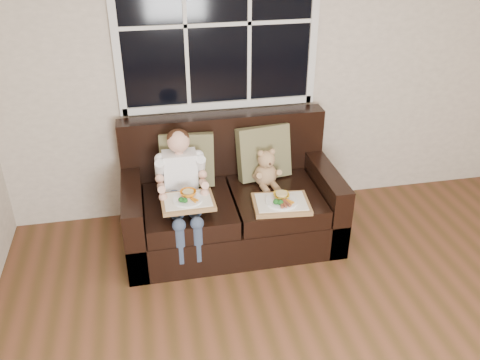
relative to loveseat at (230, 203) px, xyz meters
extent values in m
cube|color=beige|center=(0.44, 0.48, 1.04)|extent=(4.50, 0.02, 2.70)
cube|color=black|center=(0.00, 0.47, 1.34)|extent=(1.50, 0.02, 1.25)
cube|color=silver|center=(0.00, 0.45, 0.69)|extent=(1.58, 0.04, 0.06)
cube|color=silver|center=(-0.78, 0.45, 1.34)|extent=(0.06, 0.04, 1.37)
cube|color=silver|center=(0.78, 0.45, 1.34)|extent=(0.06, 0.04, 1.37)
cube|color=silver|center=(0.00, 0.45, 1.34)|extent=(1.50, 0.03, 0.03)
cube|color=black|center=(0.00, -0.07, -0.16)|extent=(1.70, 0.90, 0.30)
cube|color=black|center=(-0.78, -0.07, -0.01)|extent=(0.15, 0.90, 0.60)
cube|color=black|center=(0.78, -0.07, -0.01)|extent=(0.15, 0.90, 0.60)
cube|color=black|center=(0.00, 0.31, 0.32)|extent=(1.70, 0.18, 0.66)
cube|color=black|center=(-0.35, -0.15, 0.07)|extent=(0.68, 0.72, 0.15)
cube|color=black|center=(0.35, -0.15, 0.07)|extent=(0.68, 0.72, 0.15)
cube|color=#6A6441|center=(-0.32, 0.15, 0.36)|extent=(0.45, 0.25, 0.44)
cube|color=#6A6441|center=(0.31, 0.15, 0.36)|extent=(0.47, 0.27, 0.45)
cube|color=white|center=(-0.39, -0.02, 0.33)|extent=(0.26, 0.16, 0.36)
sphere|color=#E1A589|center=(-0.39, -0.03, 0.61)|extent=(0.17, 0.17, 0.17)
ellipsoid|color=#351D10|center=(-0.39, -0.01, 0.63)|extent=(0.17, 0.17, 0.12)
cylinder|color=#313E56|center=(-0.46, -0.22, 0.19)|extent=(0.10, 0.32, 0.10)
cylinder|color=#313E56|center=(-0.33, -0.22, 0.19)|extent=(0.10, 0.32, 0.10)
cylinder|color=#313E56|center=(-0.46, -0.48, -0.01)|extent=(0.09, 0.09, 0.30)
cylinder|color=#313E56|center=(-0.33, -0.48, -0.01)|extent=(0.09, 0.09, 0.30)
cylinder|color=#E1A589|center=(-0.54, -0.14, 0.37)|extent=(0.07, 0.32, 0.25)
cylinder|color=#E1A589|center=(-0.24, -0.14, 0.37)|extent=(0.07, 0.32, 0.25)
ellipsoid|color=tan|center=(0.30, 0.01, 0.23)|extent=(0.21, 0.18, 0.20)
sphere|color=tan|center=(0.30, 0.00, 0.37)|extent=(0.16, 0.16, 0.14)
sphere|color=tan|center=(0.25, 0.00, 0.43)|extent=(0.05, 0.05, 0.05)
sphere|color=tan|center=(0.35, 0.00, 0.43)|extent=(0.05, 0.05, 0.05)
sphere|color=tan|center=(0.30, -0.06, 0.36)|extent=(0.05, 0.05, 0.05)
sphere|color=#301E15|center=(0.30, -0.08, 0.37)|extent=(0.02, 0.02, 0.02)
cylinder|color=tan|center=(0.25, -0.10, 0.17)|extent=(0.07, 0.11, 0.05)
cylinder|color=tan|center=(0.34, -0.10, 0.17)|extent=(0.07, 0.11, 0.05)
cube|color=#987345|center=(-0.37, -0.32, 0.25)|extent=(0.39, 0.30, 0.03)
cube|color=white|center=(-0.37, -0.32, 0.27)|extent=(0.34, 0.25, 0.01)
cylinder|color=white|center=(-0.37, -0.33, 0.28)|extent=(0.22, 0.22, 0.01)
imported|color=orange|center=(-0.36, -0.29, 0.31)|extent=(0.12, 0.12, 0.04)
cylinder|color=#F2C984|center=(-0.36, -0.29, 0.31)|extent=(0.08, 0.08, 0.02)
ellipsoid|color=#1C591D|center=(-0.42, -0.37, 0.31)|extent=(0.04, 0.04, 0.04)
ellipsoid|color=#1C591D|center=(-0.39, -0.38, 0.31)|extent=(0.04, 0.04, 0.04)
cylinder|color=orange|center=(-0.33, -0.37, 0.29)|extent=(0.04, 0.06, 0.01)
cube|color=#987345|center=(0.33, -0.34, 0.16)|extent=(0.45, 0.36, 0.04)
cube|color=white|center=(0.33, -0.34, 0.18)|extent=(0.40, 0.31, 0.01)
cylinder|color=white|center=(0.33, -0.35, 0.19)|extent=(0.24, 0.24, 0.02)
imported|color=gold|center=(0.34, -0.31, 0.21)|extent=(0.13, 0.13, 0.03)
cylinder|color=#F2C984|center=(0.34, -0.31, 0.22)|extent=(0.09, 0.09, 0.02)
ellipsoid|color=#1C591D|center=(0.28, -0.39, 0.22)|extent=(0.04, 0.04, 0.04)
ellipsoid|color=#1C591D|center=(0.31, -0.41, 0.22)|extent=(0.04, 0.04, 0.04)
cylinder|color=orange|center=(0.38, -0.40, 0.21)|extent=(0.05, 0.07, 0.02)
cylinder|color=brown|center=(0.33, -0.42, 0.21)|extent=(0.03, 0.09, 0.02)
camera|label=1|loc=(-0.62, -3.49, 2.21)|focal=38.00mm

